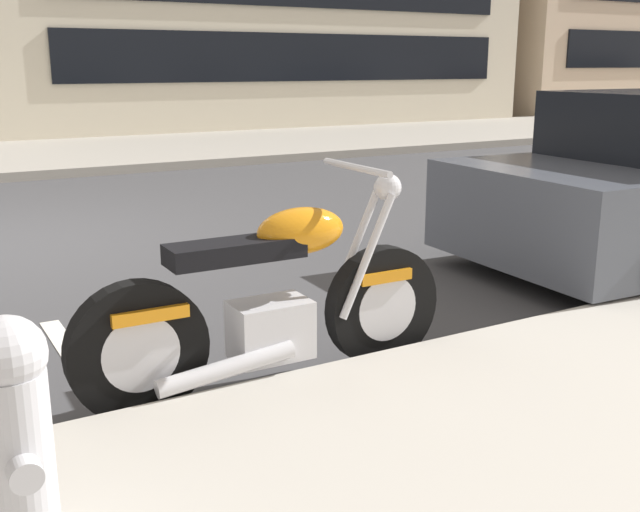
% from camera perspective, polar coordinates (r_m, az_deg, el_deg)
% --- Properties ---
extents(sidewalk_far_curb, '(120.00, 5.00, 0.14)m').
position_cam_1_polar(sidewalk_far_curb, '(18.96, 12.72, 9.28)').
color(sidewalk_far_curb, gray).
rests_on(sidewalk_far_curb, ground).
extents(parking_stall_stripe, '(0.12, 2.20, 0.01)m').
position_cam_1_polar(parking_stall_stripe, '(4.22, -17.05, -9.04)').
color(parking_stall_stripe, silver).
rests_on(parking_stall_stripe, ground).
extents(parked_motorcycle, '(2.05, 0.62, 1.13)m').
position_cam_1_polar(parked_motorcycle, '(3.83, -3.52, -3.85)').
color(parked_motorcycle, black).
rests_on(parked_motorcycle, ground).
extents(fire_hydrant, '(0.24, 0.36, 0.77)m').
position_cam_1_polar(fire_hydrant, '(2.55, -22.13, -12.03)').
color(fire_hydrant, '#B7B7BC').
rests_on(fire_hydrant, sidewalk_near_curb).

